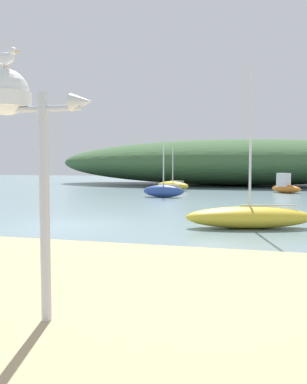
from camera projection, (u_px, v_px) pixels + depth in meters
name	position (u px, v px, depth m)	size (l,w,h in m)	color
ground_plane	(70.00, 226.00, 14.22)	(120.00, 120.00, 0.00)	gray
distant_hill	(233.00, 162.00, 42.89)	(37.60, 15.12, 4.65)	#3D6038
mast_structure	(15.00, 110.00, 4.97)	(1.43, 0.60, 3.03)	silver
seagull_on_radar	(6.00, 57.00, 4.95)	(0.35, 0.15, 0.25)	orange
sailboat_by_sandbar	(249.00, 217.00, 13.63)	(4.37, 2.33, 5.14)	gold
sailboat_far_right	(164.00, 191.00, 26.53)	(2.75, 1.09, 3.39)	#2D4C9E
sailboat_inner_mooring	(173.00, 186.00, 33.98)	(3.44, 2.75, 3.48)	gold
motorboat_off_point	(285.00, 186.00, 30.75)	(2.41, 2.09, 1.46)	orange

